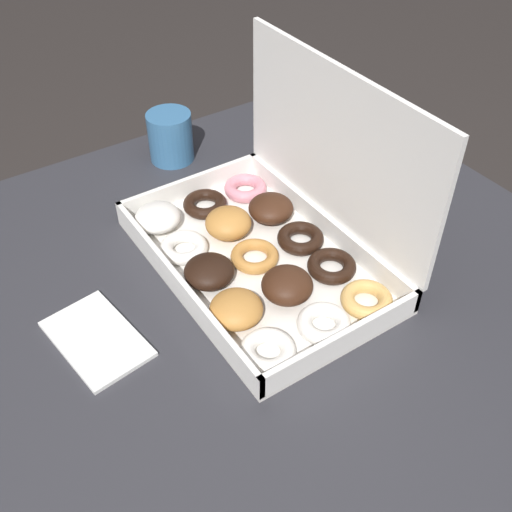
% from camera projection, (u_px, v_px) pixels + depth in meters
% --- Properties ---
extents(dining_table, '(0.96, 1.03, 0.72)m').
position_uv_depth(dining_table, '(245.00, 346.00, 0.89)').
color(dining_table, '#2D2D33').
rests_on(dining_table, ground_plane).
extents(donut_box, '(0.40, 0.27, 0.27)m').
position_uv_depth(donut_box, '(268.00, 235.00, 0.86)').
color(donut_box, silver).
rests_on(donut_box, dining_table).
extents(coffee_mug, '(0.08, 0.08, 0.09)m').
position_uv_depth(coffee_mug, '(170.00, 136.00, 1.06)').
color(coffee_mug, teal).
rests_on(coffee_mug, dining_table).
extents(paper_napkin, '(0.16, 0.11, 0.01)m').
position_uv_depth(paper_napkin, '(97.00, 339.00, 0.77)').
color(paper_napkin, white).
rests_on(paper_napkin, dining_table).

